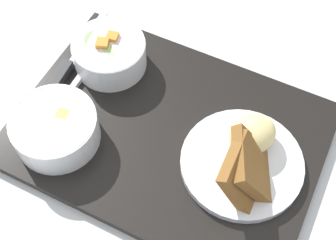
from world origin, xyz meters
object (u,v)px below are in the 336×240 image
bowl_soup (55,127)px  knife (64,72)px  spoon (81,76)px  bowl_salad (109,52)px  plate_main (246,158)px

bowl_soup → knife: size_ratio=0.62×
bowl_soup → spoon: bearing=112.9°
bowl_salad → bowl_soup: 0.15m
spoon → bowl_soup: bearing=-166.0°
plate_main → knife: bearing=-176.1°
bowl_salad → spoon: bearing=-112.7°
plate_main → spoon: plate_main is taller
bowl_soup → knife: 0.12m
bowl_salad → plate_main: (0.26, -0.04, -0.01)m
knife → bowl_salad: bearing=-51.1°
knife → spoon: (0.03, 0.01, -0.00)m
bowl_salad → bowl_soup: bowl_salad is taller
bowl_soup → knife: bearing=127.3°
bowl_soup → plate_main: 0.27m
bowl_salad → plate_main: size_ratio=0.67×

